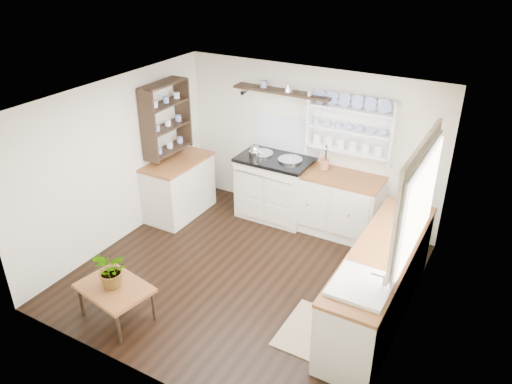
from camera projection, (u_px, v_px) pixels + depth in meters
floor at (244, 275)px, 6.44m from camera, size 4.00×3.80×0.01m
wall_back at (309, 144)px, 7.39m from camera, size 4.00×0.02×2.30m
wall_right at (413, 241)px, 5.04m from camera, size 0.02×3.80×2.30m
wall_left at (117, 162)px, 6.79m from camera, size 0.02×3.80×2.30m
ceiling at (242, 102)px, 5.39m from camera, size 4.00×3.80×0.01m
window at (418, 198)px, 4.99m from camera, size 0.08×1.55×1.22m
aga_cooker at (275, 186)px, 7.60m from camera, size 1.09×0.76×1.01m
back_cabinets at (336, 203)px, 7.21m from camera, size 1.27×0.63×0.90m
right_cabinets at (379, 282)px, 5.57m from camera, size 0.62×2.43×0.90m
belfast_sink at (360, 295)px, 4.83m from camera, size 0.55×0.60×0.45m
left_cabinets at (179, 187)px, 7.67m from camera, size 0.62×1.13×0.90m
plate_rack at (352, 126)px, 6.89m from camera, size 1.20×0.22×0.90m
high_shelf at (282, 92)px, 7.12m from camera, size 1.50×0.29×0.16m
left_shelving at (166, 118)px, 7.23m from camera, size 0.28×0.80×1.05m
kettle at (255, 153)px, 7.38m from camera, size 0.18×0.18×0.22m
utensil_crock at (324, 164)px, 7.14m from camera, size 0.13×0.13×0.15m
center_table at (115, 290)px, 5.55m from camera, size 0.89×0.71×0.44m
potted_plant at (111, 270)px, 5.43m from camera, size 0.51×0.49×0.44m
floor_rug at (308, 329)px, 5.54m from camera, size 0.55×0.85×0.02m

